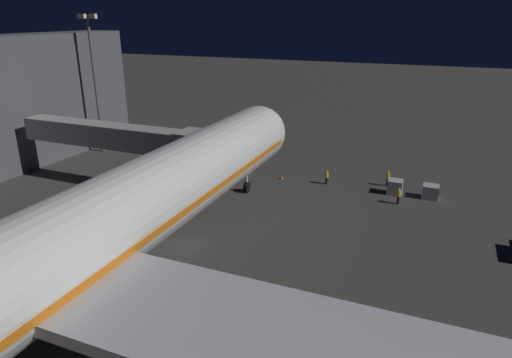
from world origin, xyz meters
TOP-DOWN VIEW (x-y plane):
  - ground_plane at (0.00, 0.00)m, footprint 320.00×320.00m
  - airliner_at_gate at (-0.00, 12.44)m, footprint 52.25×65.86m
  - jet_bridge at (12.69, -9.51)m, footprint 23.85×3.40m
  - apron_floodlight_mast at (25.50, -19.99)m, footprint 2.90×0.50m
  - baggage_container_near_belt at (-15.30, -19.41)m, footprint 1.55×1.53m
  - baggage_container_mid_row at (-18.98, -19.60)m, footprint 1.65×1.56m
  - ground_crew_by_belt_loader at (-14.23, -21.57)m, footprint 0.40×0.40m
  - ground_crew_under_port_wing at (-15.97, -16.63)m, footprint 0.40×0.40m
  - ground_crew_by_tug at (-7.60, -19.47)m, footprint 0.40×0.40m
  - traffic_cone_nose_port at (-2.20, -19.11)m, footprint 0.36×0.36m
  - traffic_cone_nose_starboard at (2.20, -19.11)m, footprint 0.36×0.36m

SIDE VIEW (x-z plane):
  - ground_plane at x=0.00m, z-range 0.00..0.00m
  - traffic_cone_nose_port at x=-2.20m, z-range 0.00..0.55m
  - traffic_cone_nose_starboard at x=2.20m, z-range 0.00..0.55m
  - baggage_container_mid_row at x=-18.98m, z-range 0.00..1.48m
  - baggage_container_near_belt at x=-15.30m, z-range 0.00..1.61m
  - ground_crew_by_tug at x=-7.60m, z-range 0.08..1.81m
  - ground_crew_under_port_wing at x=-15.97m, z-range 0.09..1.85m
  - ground_crew_by_belt_loader at x=-14.23m, z-range 0.09..1.92m
  - airliner_at_gate at x=0.00m, z-range -3.42..15.15m
  - jet_bridge at x=12.69m, z-range 2.21..9.71m
  - apron_floodlight_mast at x=25.50m, z-range 1.45..20.18m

